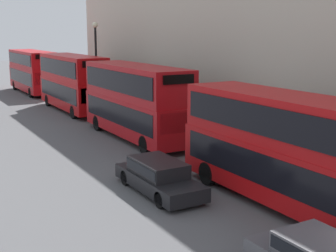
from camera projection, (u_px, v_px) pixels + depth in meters
The scene contains 7 objects.
bus_leading at pixel (296, 148), 16.79m from camera, with size 2.59×10.88×4.18m.
bus_second_in_queue at pixel (136, 99), 27.92m from camera, with size 2.59×10.03×4.45m.
bus_third_in_queue at pixel (73, 81), 37.81m from camera, with size 2.59×10.06×4.51m.
bus_trailing at pixel (32, 70), 48.89m from camera, with size 2.59×10.42×4.38m.
car_hatchback at pixel (159, 175), 18.91m from camera, with size 1.78×4.77×1.33m.
street_lamp at pixel (96, 58), 37.24m from camera, with size 0.44×0.44×7.11m.
pedestrian at pixel (72, 89), 45.78m from camera, with size 0.36×0.36×1.81m.
Camera 1 is at (-10.49, -6.17, 6.46)m, focal length 50.00 mm.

